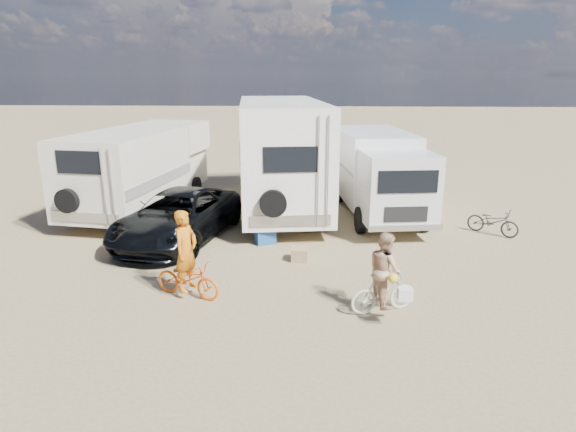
# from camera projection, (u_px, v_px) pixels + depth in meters

# --- Properties ---
(ground) EXTENTS (140.00, 140.00, 0.00)m
(ground) POSITION_uv_depth(u_px,v_px,m) (258.00, 297.00, 11.10)
(ground) COLOR #9B855C
(ground) RESTS_ON ground
(rv_main) EXTENTS (3.86, 8.32, 4.00)m
(rv_main) POSITION_uv_depth(u_px,v_px,m) (281.00, 157.00, 17.65)
(rv_main) COLOR silver
(rv_main) RESTS_ON ground
(rv_left) EXTENTS (3.64, 7.64, 3.00)m
(rv_left) POSITION_uv_depth(u_px,v_px,m) (141.00, 170.00, 17.90)
(rv_left) COLOR white
(rv_left) RESTS_ON ground
(box_truck) EXTENTS (3.13, 6.74, 2.92)m
(box_truck) POSITION_uv_depth(u_px,v_px,m) (379.00, 176.00, 17.13)
(box_truck) COLOR silver
(box_truck) RESTS_ON ground
(dark_suv) EXTENTS (3.45, 5.73, 1.49)m
(dark_suv) POSITION_uv_depth(u_px,v_px,m) (178.00, 216.00, 14.75)
(dark_suv) COLOR black
(dark_suv) RESTS_ON ground
(bike_man) EXTENTS (1.72, 1.10, 0.86)m
(bike_man) POSITION_uv_depth(u_px,v_px,m) (188.00, 279.00, 11.01)
(bike_man) COLOR #DB5107
(bike_man) RESTS_ON ground
(bike_woman) EXTENTS (1.54, 0.90, 0.89)m
(bike_woman) POSITION_uv_depth(u_px,v_px,m) (383.00, 292.00, 10.28)
(bike_woman) COLOR #B7BDA0
(bike_woman) RESTS_ON ground
(rider_man) EXTENTS (0.66, 0.79, 1.86)m
(rider_man) POSITION_uv_depth(u_px,v_px,m) (186.00, 258.00, 10.86)
(rider_man) COLOR #C76810
(rider_man) RESTS_ON ground
(rider_woman) EXTENTS (0.84, 0.94, 1.61)m
(rider_woman) POSITION_uv_depth(u_px,v_px,m) (384.00, 277.00, 10.18)
(rider_woman) COLOR tan
(rider_woman) RESTS_ON ground
(bike_parked) EXTENTS (1.61, 1.45, 0.85)m
(bike_parked) POSITION_uv_depth(u_px,v_px,m) (493.00, 221.00, 15.32)
(bike_parked) COLOR #2A2D2A
(bike_parked) RESTS_ON ground
(cooler) EXTENTS (0.69, 0.61, 0.46)m
(cooler) POSITION_uv_depth(u_px,v_px,m) (265.00, 236.00, 14.55)
(cooler) COLOR #1F4E90
(cooler) RESTS_ON ground
(crate) EXTENTS (0.48, 0.48, 0.35)m
(crate) POSITION_uv_depth(u_px,v_px,m) (300.00, 254.00, 13.21)
(crate) COLOR #977956
(crate) RESTS_ON ground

